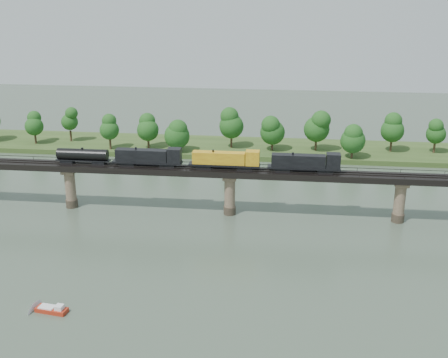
# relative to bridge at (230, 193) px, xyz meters

# --- Properties ---
(ground) EXTENTS (400.00, 400.00, 0.00)m
(ground) POSITION_rel_bridge_xyz_m (0.00, -30.00, -5.46)
(ground) COLOR #394839
(ground) RESTS_ON ground
(far_bank) EXTENTS (300.00, 24.00, 1.60)m
(far_bank) POSITION_rel_bridge_xyz_m (0.00, 55.00, -4.66)
(far_bank) COLOR #314A1D
(far_bank) RESTS_ON ground
(bridge) EXTENTS (236.00, 30.00, 11.50)m
(bridge) POSITION_rel_bridge_xyz_m (0.00, 0.00, 0.00)
(bridge) COLOR #473A2D
(bridge) RESTS_ON ground
(bridge_superstructure) EXTENTS (220.00, 4.90, 0.75)m
(bridge_superstructure) POSITION_rel_bridge_xyz_m (0.00, 0.00, 6.33)
(bridge_superstructure) COLOR black
(bridge_superstructure) RESTS_ON bridge
(far_treeline) EXTENTS (289.06, 17.54, 13.60)m
(far_treeline) POSITION_rel_bridge_xyz_m (-8.21, 50.52, 3.37)
(far_treeline) COLOR #382619
(far_treeline) RESTS_ON far_bank
(freight_train) EXTENTS (68.67, 2.68, 4.73)m
(freight_train) POSITION_rel_bridge_xyz_m (-7.39, -0.00, 8.30)
(freight_train) COLOR black
(freight_train) RESTS_ON bridge
(motorboat) EXTENTS (5.73, 2.77, 1.54)m
(motorboat) POSITION_rel_bridge_xyz_m (-25.73, -46.52, -4.93)
(motorboat) COLOR #A92713
(motorboat) RESTS_ON ground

